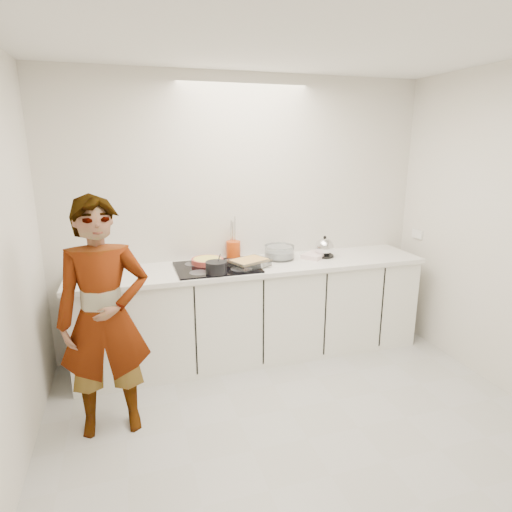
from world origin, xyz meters
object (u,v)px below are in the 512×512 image
object	(u,v)px
cook	(104,319)
mixing_bowl	(279,253)
hob	(217,267)
saucepan	(216,267)
tart_dish	(207,261)
kettle	(324,248)
utensil_crock	(233,250)
baking_dish	(249,262)

from	to	relation	value
cook	mixing_bowl	bearing A→B (deg)	28.16
hob	saucepan	xyz separation A→B (m)	(-0.04, -0.20, 0.06)
tart_dish	saucepan	distance (m)	0.32
kettle	cook	distance (m)	2.16
hob	tart_dish	world-z (taller)	tart_dish
kettle	utensil_crock	distance (m)	0.88
cook	baking_dish	bearing A→B (deg)	27.78
tart_dish	kettle	world-z (taller)	kettle
tart_dish	utensil_crock	bearing A→B (deg)	28.54
utensil_crock	saucepan	bearing A→B (deg)	-119.70
tart_dish	saucepan	xyz separation A→B (m)	(0.02, -0.31, 0.02)
hob	kettle	size ratio (longest dim) A/B	3.43
utensil_crock	hob	bearing A→B (deg)	-129.13
baking_dish	utensil_crock	size ratio (longest dim) A/B	2.37
hob	tart_dish	distance (m)	0.14
hob	kettle	world-z (taller)	kettle
saucepan	utensil_crock	world-z (taller)	saucepan
tart_dish	kettle	xyz separation A→B (m)	(1.14, -0.05, 0.05)
baking_dish	kettle	size ratio (longest dim) A/B	1.89
tart_dish	kettle	bearing A→B (deg)	-2.59
mixing_bowl	cook	distance (m)	1.78
hob	mixing_bowl	world-z (taller)	mixing_bowl
hob	saucepan	size ratio (longest dim) A/B	3.18
hob	utensil_crock	distance (m)	0.36
hob	utensil_crock	bearing A→B (deg)	50.87
saucepan	cook	bearing A→B (deg)	-149.44
saucepan	mixing_bowl	world-z (taller)	saucepan
tart_dish	baking_dish	size ratio (longest dim) A/B	0.74
utensil_crock	baking_dish	bearing A→B (deg)	-80.94
tart_dish	cook	size ratio (longest dim) A/B	0.18
baking_dish	tart_dish	bearing A→B (deg)	149.90
kettle	hob	bearing A→B (deg)	-176.43
tart_dish	saucepan	world-z (taller)	saucepan
utensil_crock	mixing_bowl	bearing A→B (deg)	-19.61
saucepan	mixing_bowl	bearing A→B (deg)	25.19
kettle	mixing_bowl	bearing A→B (deg)	172.53
utensil_crock	cook	size ratio (longest dim) A/B	0.10
kettle	cook	size ratio (longest dim) A/B	0.13
baking_dish	cook	world-z (taller)	cook
hob	kettle	distance (m)	1.09
mixing_bowl	kettle	distance (m)	0.45
hob	cook	world-z (taller)	cook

